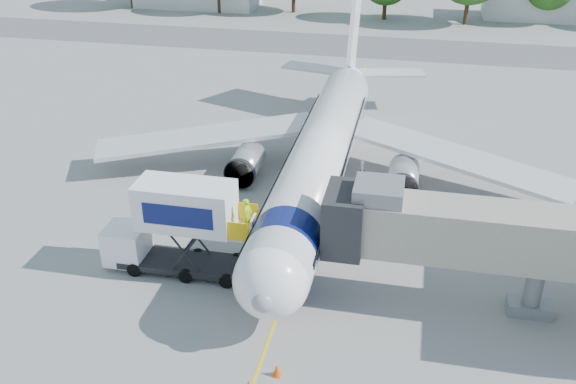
# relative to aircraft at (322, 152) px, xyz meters

# --- Properties ---
(ground) EXTENTS (160.00, 160.00, 0.00)m
(ground) POSITION_rel_aircraft_xyz_m (0.00, -4.12, -2.95)
(ground) COLOR gray
(ground) RESTS_ON ground
(guidance_line) EXTENTS (0.15, 70.00, 0.01)m
(guidance_line) POSITION_rel_aircraft_xyz_m (0.00, -4.12, -2.94)
(guidance_line) COLOR yellow
(guidance_line) RESTS_ON ground
(taxiway_strip) EXTENTS (120.00, 10.00, 0.01)m
(taxiway_strip) POSITION_rel_aircraft_xyz_m (0.00, 37.88, -2.94)
(taxiway_strip) COLOR #59595B
(taxiway_strip) RESTS_ON ground
(aircraft) EXTENTS (34.17, 37.73, 11.35)m
(aircraft) POSITION_rel_aircraft_xyz_m (0.00, 0.00, 0.00)
(aircraft) COLOR white
(aircraft) RESTS_ON ground
(jet_bridge) EXTENTS (13.90, 3.20, 6.60)m
(jet_bridge) POSITION_rel_aircraft_xyz_m (7.99, -11.12, 1.39)
(jet_bridge) COLOR #A09689
(jet_bridge) RESTS_ON ground
(catering_hiloader) EXTENTS (8.50, 2.44, 5.50)m
(catering_hiloader) POSITION_rel_aircraft_xyz_m (-6.26, -11.12, -0.19)
(catering_hiloader) COLOR black
(catering_hiloader) RESTS_ON ground
(safety_cone_b) EXTENTS (0.40, 0.40, 0.64)m
(safety_cone_b) POSITION_rel_aircraft_xyz_m (0.91, -18.03, -2.64)
(safety_cone_b) COLOR #E0520B
(safety_cone_b) RESTS_ON ground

